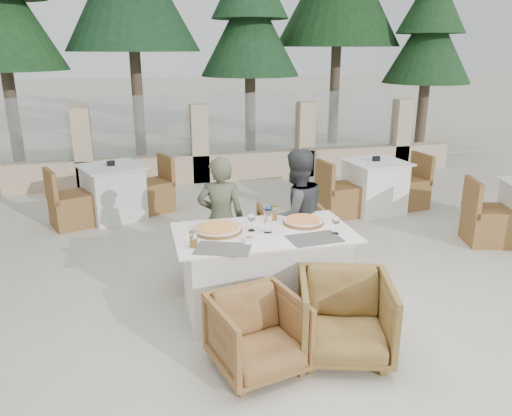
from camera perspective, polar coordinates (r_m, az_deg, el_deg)
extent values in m
plane|color=beige|center=(4.85, 1.54, -10.99)|extent=(80.00, 80.00, 0.00)
cube|color=beige|center=(18.29, -10.28, 10.17)|extent=(30.00, 16.00, 0.01)
cone|color=#1E461F|center=(11.36, -27.22, 18.02)|extent=(2.42, 2.42, 5.50)
cone|color=#1B4022|center=(11.64, -14.10, 21.78)|extent=(2.86, 2.86, 6.50)
cone|color=#1D4422|center=(11.61, -0.69, 18.58)|extent=(2.20, 2.20, 5.00)
cone|color=#1A3F1C|center=(12.93, 9.42, 22.27)|extent=(2.99, 2.99, 6.80)
cone|color=#1E4420|center=(12.51, 19.06, 16.46)|extent=(1.98, 1.98, 4.50)
cube|color=#59554C|center=(4.10, -3.81, -4.66)|extent=(0.53, 0.44, 0.00)
cube|color=#544E48|center=(4.34, 6.71, -3.49)|extent=(0.48, 0.34, 0.00)
cylinder|color=orange|center=(4.48, -4.39, -2.35)|extent=(0.46, 0.46, 0.06)
cylinder|color=#DD4B1E|center=(4.69, 5.44, -1.49)|extent=(0.51, 0.51, 0.05)
cylinder|color=#BFDAFB|center=(4.42, 1.37, -1.25)|extent=(0.08, 0.08, 0.25)
cylinder|color=orange|center=(4.15, -7.16, -3.58)|extent=(0.07, 0.07, 0.13)
cylinder|color=orange|center=(4.76, 2.03, -0.58)|extent=(0.08, 0.08, 0.14)
imported|color=brown|center=(5.18, -4.46, -5.54)|extent=(0.70, 0.72, 0.58)
imported|color=olive|center=(5.61, 4.23, -3.19)|extent=(0.76, 0.78, 0.66)
imported|color=brown|center=(3.85, 0.18, -14.22)|extent=(0.77, 0.78, 0.59)
imported|color=brown|center=(4.05, 10.11, -12.19)|extent=(0.88, 0.89, 0.66)
imported|color=#50533C|center=(5.13, -4.02, -1.32)|extent=(0.54, 0.42, 1.32)
imported|color=#393C3F|center=(5.13, 4.55, -0.94)|extent=(0.78, 0.67, 1.39)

